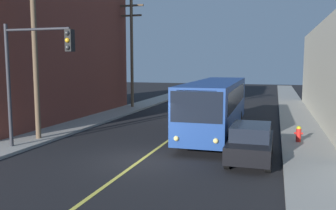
% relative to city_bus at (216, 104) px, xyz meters
% --- Properties ---
extents(ground_plane, '(120.00, 120.00, 0.00)m').
position_rel_city_bus_xyz_m(ground_plane, '(-2.20, -6.78, -1.82)').
color(ground_plane, black).
extents(sidewalk_left, '(2.50, 90.00, 0.15)m').
position_rel_city_bus_xyz_m(sidewalk_left, '(-9.45, 3.22, -1.74)').
color(sidewalk_left, gray).
rests_on(sidewalk_left, ground).
extents(sidewalk_right, '(2.50, 90.00, 0.15)m').
position_rel_city_bus_xyz_m(sidewalk_right, '(5.05, 3.22, -1.74)').
color(sidewalk_right, gray).
rests_on(sidewalk_right, ground).
extents(lane_stripe_center, '(0.16, 60.00, 0.01)m').
position_rel_city_bus_xyz_m(lane_stripe_center, '(-2.20, 8.22, -1.81)').
color(lane_stripe_center, '#D8CC4C').
rests_on(lane_stripe_center, ground).
extents(building_left_brick, '(10.00, 17.95, 11.14)m').
position_rel_city_bus_xyz_m(building_left_brick, '(-15.69, 2.28, 3.75)').
color(building_left_brick, brown).
rests_on(building_left_brick, ground).
extents(city_bus, '(2.72, 12.19, 3.20)m').
position_rel_city_bus_xyz_m(city_bus, '(0.00, 0.00, 0.00)').
color(city_bus, navy).
rests_on(city_bus, ground).
extents(parked_car_black, '(1.86, 4.42, 1.62)m').
position_rel_city_bus_xyz_m(parked_car_black, '(2.44, -5.54, -0.98)').
color(parked_car_black, black).
rests_on(parked_car_black, ground).
extents(utility_pole_near, '(2.40, 0.28, 10.36)m').
position_rel_city_bus_xyz_m(utility_pole_near, '(-9.08, -4.74, 4.02)').
color(utility_pole_near, brown).
rests_on(utility_pole_near, sidewalk_left).
extents(utility_pole_mid, '(2.40, 0.28, 10.02)m').
position_rel_city_bus_xyz_m(utility_pole_mid, '(-9.60, 10.04, 3.84)').
color(utility_pole_mid, brown).
rests_on(utility_pole_mid, sidewalk_left).
extents(traffic_signal_left_corner, '(3.75, 0.48, 6.00)m').
position_rel_city_bus_xyz_m(traffic_signal_left_corner, '(-7.61, -6.78, 2.49)').
color(traffic_signal_left_corner, '#2D2D33').
rests_on(traffic_signal_left_corner, sidewalk_left).
extents(fire_hydrant, '(0.44, 0.26, 0.84)m').
position_rel_city_bus_xyz_m(fire_hydrant, '(4.65, -1.55, -1.23)').
color(fire_hydrant, red).
rests_on(fire_hydrant, sidewalk_right).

